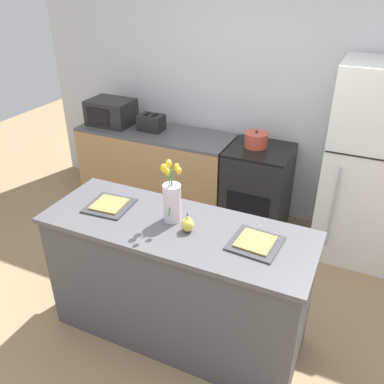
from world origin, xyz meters
TOP-DOWN VIEW (x-y plane):
  - ground_plane at (0.00, 0.00)m, footprint 10.00×10.00m
  - back_wall at (0.00, 2.00)m, footprint 5.20×0.08m
  - kitchen_island at (0.00, 0.00)m, footprint 1.80×0.66m
  - back_counter at (-1.06, 1.60)m, footprint 1.68×0.60m
  - stove_range at (0.10, 1.60)m, footprint 0.60×0.61m
  - refrigerator at (1.05, 1.60)m, footprint 0.68×0.67m
  - flower_vase at (-0.05, 0.05)m, footprint 0.13×0.15m
  - pear_figurine at (0.10, -0.02)m, footprint 0.08×0.08m
  - plate_setting_left at (-0.53, 0.02)m, footprint 0.31×0.31m
  - plate_setting_right at (0.53, 0.02)m, footprint 0.31×0.31m
  - toaster at (-1.10, 1.60)m, footprint 0.28×0.18m
  - cooking_pot at (0.04, 1.64)m, footprint 0.23×0.23m
  - microwave at (-1.60, 1.60)m, footprint 0.48×0.37m

SIDE VIEW (x-z plane):
  - ground_plane at x=0.00m, z-range 0.00..0.00m
  - stove_range at x=0.10m, z-range 0.00..0.89m
  - back_counter at x=-1.06m, z-range 0.00..0.89m
  - kitchen_island at x=0.00m, z-range 0.00..0.95m
  - refrigerator at x=1.05m, z-range 0.00..1.78m
  - cooking_pot at x=0.04m, z-range 0.88..1.04m
  - plate_setting_left at x=-0.53m, z-range 0.95..0.97m
  - plate_setting_right at x=0.53m, z-range 0.95..0.97m
  - toaster at x=-1.10m, z-range 0.89..1.06m
  - pear_figurine at x=0.10m, z-range 0.94..1.07m
  - microwave at x=-1.60m, z-range 0.89..1.16m
  - flower_vase at x=-0.05m, z-range 0.90..1.31m
  - back_wall at x=0.00m, z-range 0.00..2.70m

